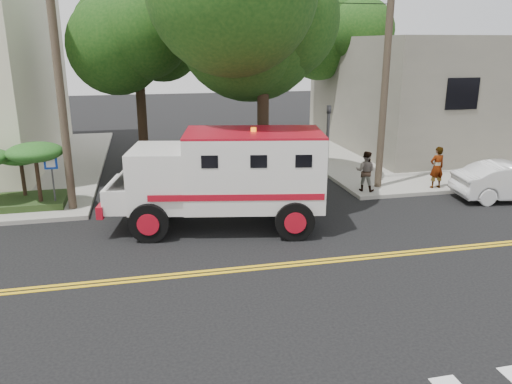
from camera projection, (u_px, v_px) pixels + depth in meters
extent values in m
plane|color=black|center=(265.00, 267.00, 13.44)|extent=(100.00, 100.00, 0.00)
cube|color=gray|center=(436.00, 146.00, 28.90)|extent=(17.00, 17.00, 0.15)
cube|color=#676358|center=(460.00, 91.00, 28.81)|extent=(14.00, 12.00, 6.00)
cylinder|color=#382D23|center=(59.00, 84.00, 16.59)|extent=(0.28, 0.28, 9.00)
cylinder|color=#382D23|center=(385.00, 78.00, 19.29)|extent=(0.28, 0.28, 9.00)
cylinder|color=black|center=(263.00, 107.00, 18.84)|extent=(0.44, 0.44, 7.00)
sphere|color=#11340E|center=(263.00, 8.00, 17.84)|extent=(5.32, 5.32, 5.32)
cylinder|color=black|center=(142.00, 110.00, 23.23)|extent=(0.44, 0.44, 5.60)
sphere|color=#11340E|center=(138.00, 48.00, 22.43)|extent=(3.92, 3.92, 3.92)
sphere|color=#11340E|center=(156.00, 38.00, 21.96)|extent=(3.36, 3.36, 3.36)
cylinder|color=black|center=(341.00, 93.00, 29.35)|extent=(0.44, 0.44, 5.95)
sphere|color=#11340E|center=(343.00, 41.00, 28.50)|extent=(4.20, 4.20, 4.20)
sphere|color=#11340E|center=(363.00, 32.00, 28.00)|extent=(3.60, 3.60, 3.60)
cylinder|color=#3F3F42|center=(327.00, 153.00, 18.97)|extent=(0.12, 0.12, 3.60)
imported|color=#3F3F42|center=(329.00, 117.00, 18.59)|extent=(0.15, 0.18, 0.90)
cylinder|color=#3F3F42|center=(54.00, 185.00, 17.64)|extent=(0.06, 0.06, 2.00)
cube|color=#0C33A5|center=(51.00, 163.00, 17.36)|extent=(0.45, 0.03, 0.45)
cube|color=#1E3314|center=(21.00, 202.00, 18.14)|extent=(3.20, 2.00, 0.24)
cylinder|color=black|center=(23.00, 177.00, 18.30)|extent=(0.14, 0.14, 1.36)
ellipsoid|color=#1B4C16|center=(20.00, 157.00, 18.09)|extent=(1.55, 1.55, 0.54)
cylinder|color=black|center=(38.00, 178.00, 17.57)|extent=(0.14, 0.14, 1.68)
ellipsoid|color=#1B4C16|center=(35.00, 152.00, 17.30)|extent=(1.91, 1.91, 0.66)
cube|color=silver|center=(254.00, 169.00, 15.94)|extent=(4.70, 3.29, 2.31)
cube|color=silver|center=(161.00, 177.00, 15.90)|extent=(2.19, 2.71, 1.87)
cube|color=black|center=(132.00, 162.00, 15.73)|extent=(0.42, 1.85, 0.77)
cube|color=silver|center=(125.00, 194.00, 16.02)|extent=(1.39, 2.35, 0.77)
cube|color=#A00C1C|center=(109.00, 202.00, 16.08)|extent=(0.64, 2.36, 0.39)
cube|color=#A00C1C|center=(254.00, 132.00, 15.60)|extent=(4.70, 3.29, 0.07)
cylinder|color=black|center=(149.00, 223.00, 15.03)|extent=(1.26, 0.57, 1.21)
cylinder|color=black|center=(161.00, 198.00, 17.39)|extent=(1.26, 0.57, 1.21)
cylinder|color=black|center=(295.00, 221.00, 15.17)|extent=(1.26, 0.57, 1.21)
cylinder|color=black|center=(287.00, 197.00, 17.54)|extent=(1.26, 0.57, 1.21)
imported|color=gray|center=(437.00, 167.00, 20.10)|extent=(0.64, 0.44, 1.70)
imported|color=gray|center=(365.00, 171.00, 19.71)|extent=(0.98, 0.95, 1.60)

